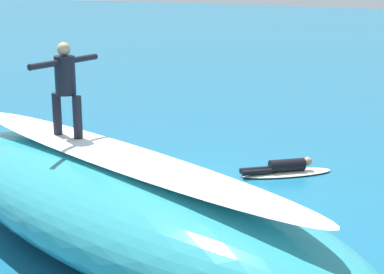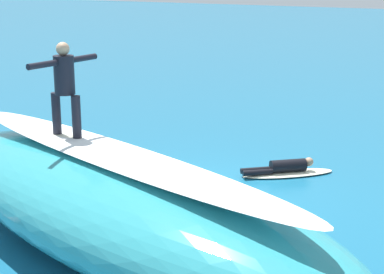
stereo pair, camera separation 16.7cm
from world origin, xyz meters
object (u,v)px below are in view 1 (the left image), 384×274
object	(u,v)px
surfboard_riding	(68,138)
surfer_riding	(65,82)
surfer_paddling	(282,166)
surfboard_paddling	(287,173)

from	to	relation	value
surfboard_riding	surfer_riding	xyz separation A→B (m)	(-0.00, 0.00, 0.97)
surfboard_riding	surfer_paddling	world-z (taller)	surfboard_riding
surfboard_paddling	surfer_paddling	distance (m)	0.21
surfboard_riding	surfer_riding	bearing A→B (deg)	-172.30
surfer_riding	surfboard_paddling	distance (m)	5.83
surfboard_riding	surfboard_paddling	size ratio (longest dim) A/B	0.87
surfboard_paddling	surfer_riding	bearing A→B (deg)	-157.80
surfboard_riding	surfer_paddling	xyz separation A→B (m)	(-2.34, -4.53, -1.46)
surfer_riding	surfboard_paddling	bearing A→B (deg)	-110.12
surfboard_paddling	surfer_paddling	world-z (taller)	surfer_paddling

